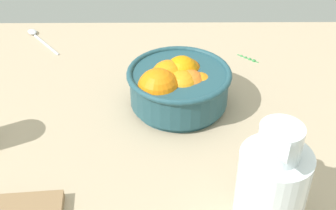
% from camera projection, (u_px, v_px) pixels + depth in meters
% --- Properties ---
extents(ground_plane, '(1.49, 0.92, 0.03)m').
position_uv_depth(ground_plane, '(176.00, 131.00, 0.93)').
color(ground_plane, tan).
extents(fruit_bowl, '(0.21, 0.21, 0.11)m').
position_uv_depth(fruit_bowl, '(178.00, 85.00, 0.94)').
color(fruit_bowl, '#234C56').
rests_on(fruit_bowl, ground_plane).
extents(juice_pitcher, '(0.11, 0.15, 0.19)m').
position_uv_depth(juice_pitcher, '(272.00, 186.00, 0.70)').
color(juice_pitcher, white).
rests_on(juice_pitcher, ground_plane).
extents(spoon, '(0.11, 0.14, 0.01)m').
position_uv_depth(spoon, '(39.00, 37.00, 1.21)').
color(spoon, silver).
rests_on(spoon, ground_plane).
extents(herb_sprig_0, '(0.05, 0.04, 0.01)m').
position_uv_depth(herb_sprig_0, '(249.00, 58.00, 1.13)').
color(herb_sprig_0, '#33853F').
rests_on(herb_sprig_0, ground_plane).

